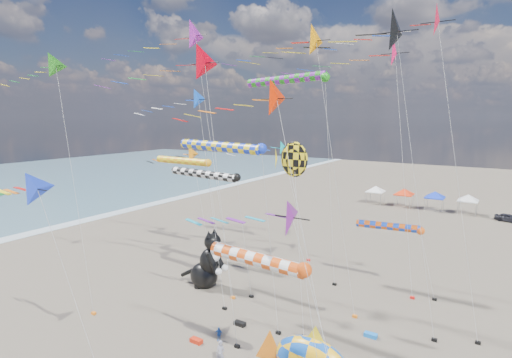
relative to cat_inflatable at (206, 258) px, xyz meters
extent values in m
cone|color=red|center=(12.84, -9.70, 13.93)|extent=(2.04, 2.19, 2.25)
cylinder|color=#B2B2B2|center=(14.83, -9.70, 5.56)|extent=(4.00, 0.02, 16.75)
cone|color=black|center=(17.78, 1.58, 18.60)|extent=(2.92, 3.12, 3.22)
cylinder|color=#B2B2B2|center=(18.62, 1.58, 7.90)|extent=(1.71, 0.02, 21.41)
cube|color=black|center=(19.46, 1.58, -2.71)|extent=(0.36, 0.24, 0.20)
cone|color=#0DC2C5|center=(3.28, 11.36, 9.55)|extent=(1.58, 1.69, 1.74)
cylinder|color=#B2B2B2|center=(4.19, 11.36, 3.37)|extent=(1.84, 0.02, 12.36)
cube|color=black|center=(5.10, 11.36, -2.71)|extent=(0.36, 0.24, 0.20)
cone|color=#227B19|center=(-6.73, -8.99, 16.93)|extent=(2.01, 2.15, 2.22)
cylinder|color=#B2B2B2|center=(-5.51, -8.99, 7.06)|extent=(2.45, 0.02, 19.74)
cube|color=black|center=(-4.30, -8.99, -2.71)|extent=(0.36, 0.24, 0.20)
cone|color=orange|center=(-5.68, 4.11, 8.96)|extent=(1.77, 1.90, 1.96)
cylinder|color=#B2B2B2|center=(-4.17, 4.11, 3.08)|extent=(3.03, 0.02, 11.77)
cube|color=black|center=(-2.67, 4.11, -2.71)|extent=(0.36, 0.24, 0.20)
cone|color=blue|center=(4.86, -15.72, 9.39)|extent=(1.77, 1.90, 1.96)
cylinder|color=#B2B2B2|center=(5.95, -15.72, 3.29)|extent=(2.21, 0.02, 12.20)
cone|color=blue|center=(1.86, -2.64, 14.37)|extent=(1.65, 1.77, 1.82)
cylinder|color=#B2B2B2|center=(2.98, -2.64, 5.78)|extent=(2.25, 0.02, 17.18)
cube|color=black|center=(4.09, -2.64, -2.71)|extent=(0.36, 0.24, 0.20)
cone|color=#ED1255|center=(14.02, 7.77, 18.36)|extent=(2.49, 2.66, 2.74)
cylinder|color=#B2B2B2|center=(15.38, 7.77, 7.78)|extent=(2.74, 0.02, 21.17)
cube|color=black|center=(16.74, 7.77, -2.71)|extent=(0.36, 0.24, 0.20)
cone|color=#C80013|center=(5.80, -6.58, 16.61)|extent=(2.53, 2.70, 2.79)
cylinder|color=#B2B2B2|center=(6.97, -6.58, 6.90)|extent=(2.36, 0.02, 19.42)
cube|color=black|center=(8.13, -6.58, -2.71)|extent=(0.36, 0.24, 0.20)
cone|color=orange|center=(11.15, 1.84, 18.51)|extent=(2.35, 2.51, 2.59)
cylinder|color=#B2B2B2|center=(12.37, 1.84, 7.85)|extent=(2.47, 0.02, 21.32)
cube|color=black|center=(13.60, 1.84, -2.71)|extent=(0.36, 0.24, 0.20)
cone|color=#771B87|center=(15.28, -10.52, 8.32)|extent=(1.87, 2.00, 2.06)
cylinder|color=#B2B2B2|center=(16.51, -10.52, 2.76)|extent=(2.48, 0.02, 11.13)
cone|color=red|center=(18.13, 2.84, 19.44)|extent=(2.32, 2.48, 2.56)
cylinder|color=#B2B2B2|center=(20.11, 2.84, 8.32)|extent=(4.00, 0.02, 22.26)
cube|color=black|center=(22.10, 2.84, -2.71)|extent=(0.36, 0.24, 0.20)
cone|color=purple|center=(0.28, -0.66, 19.88)|extent=(2.54, 2.72, 2.80)
cylinder|color=#B2B2B2|center=(1.89, -0.66, 8.53)|extent=(3.24, 0.02, 22.69)
cube|color=black|center=(3.50, -0.66, -2.71)|extent=(0.36, 0.24, 0.20)
cylinder|color=#DF4A0F|center=(12.10, -10.34, 5.51)|extent=(5.54, 0.75, 0.75)
sphere|color=#DF4A0F|center=(14.87, -10.34, 5.51)|extent=(0.78, 0.78, 0.78)
cylinder|color=#B2B2B2|center=(15.62, -10.34, 1.35)|extent=(1.52, 0.02, 8.32)
cylinder|color=#E1530F|center=(14.15, 8.47, 3.19)|extent=(5.57, 0.68, 0.68)
sphere|color=#E1530F|center=(16.94, 8.47, 3.19)|extent=(0.71, 0.71, 0.71)
cylinder|color=#B2B2B2|center=(17.69, 8.47, 0.19)|extent=(1.52, 0.02, 6.01)
cube|color=black|center=(18.44, 8.47, -2.71)|extent=(0.36, 0.24, 0.20)
cylinder|color=orange|center=(-6.75, 4.51, 8.23)|extent=(6.91, 0.75, 0.75)
sphere|color=orange|center=(-3.30, 4.51, 8.23)|extent=(0.79, 0.79, 0.79)
cylinder|color=#B2B2B2|center=(-2.55, 4.51, 2.71)|extent=(1.52, 0.02, 11.04)
cube|color=black|center=(-1.80, 4.51, -2.71)|extent=(0.36, 0.24, 0.20)
cylinder|color=black|center=(-0.49, 0.40, 7.77)|extent=(7.43, 0.71, 0.71)
sphere|color=black|center=(3.22, 0.40, 7.77)|extent=(0.75, 0.75, 0.75)
cylinder|color=#B2B2B2|center=(3.97, 0.40, 2.48)|extent=(1.52, 0.02, 10.58)
cube|color=black|center=(4.72, 0.40, -2.71)|extent=(0.36, 0.24, 0.20)
cylinder|color=#1D8E19|center=(4.46, 6.80, 16.41)|extent=(7.96, 0.83, 0.83)
sphere|color=#1D8E19|center=(8.44, 6.80, 16.41)|extent=(0.87, 0.87, 0.87)
cylinder|color=#B2B2B2|center=(9.19, 6.80, 6.80)|extent=(1.52, 0.02, 19.22)
cube|color=black|center=(9.94, 6.80, -2.71)|extent=(0.36, 0.24, 0.20)
cylinder|color=#1431CE|center=(4.46, -3.54, 10.72)|extent=(7.44, 0.75, 0.75)
sphere|color=#1431CE|center=(8.18, -3.54, 10.72)|extent=(0.79, 0.79, 0.79)
cylinder|color=#B2B2B2|center=(8.93, -3.54, 3.95)|extent=(1.52, 0.02, 13.53)
cube|color=black|center=(9.68, -3.54, -2.71)|extent=(0.36, 0.24, 0.20)
ellipsoid|color=yellow|center=(9.49, -1.04, 9.81)|extent=(2.20, 0.40, 2.64)
cone|color=yellow|center=(7.99, -1.04, 9.81)|extent=(0.12, 1.80, 1.80)
cylinder|color=#B2B2B2|center=(10.49, -2.04, 3.50)|extent=(2.03, 2.03, 12.62)
cube|color=black|center=(11.49, -3.04, -2.71)|extent=(0.36, 0.24, 0.20)
cone|color=orange|center=(12.12, -8.71, -0.43)|extent=(2.14, 0.31, 2.14)
cone|color=yellow|center=(14.84, -8.71, 1.02)|extent=(1.56, 0.24, 1.55)
imported|color=gray|center=(8.41, -8.80, -1.97)|extent=(0.67, 0.50, 1.67)
imported|color=blue|center=(6.53, -6.57, -2.30)|extent=(0.64, 0.41, 1.02)
cube|color=red|center=(5.37, -7.64, -2.66)|extent=(0.90, 0.44, 0.30)
cube|color=blue|center=(15.50, -0.32, -2.66)|extent=(0.90, 0.44, 0.30)
cube|color=black|center=(6.62, -4.06, -2.66)|extent=(0.90, 0.44, 0.30)
cube|color=white|center=(2.78, 44.81, -0.56)|extent=(3.00, 3.00, 0.15)
pyramid|color=white|center=(2.78, 44.81, 0.49)|extent=(4.20, 4.20, 1.00)
cylinder|color=#999999|center=(1.48, 43.51, -1.71)|extent=(0.08, 0.08, 2.20)
cylinder|color=#999999|center=(4.08, 43.51, -1.71)|extent=(0.08, 0.08, 2.20)
cylinder|color=#999999|center=(1.48, 46.11, -1.71)|extent=(0.08, 0.08, 2.20)
cylinder|color=#999999|center=(4.08, 46.11, -1.71)|extent=(0.08, 0.08, 2.20)
cube|color=red|center=(7.78, 44.81, -0.56)|extent=(3.00, 3.00, 0.15)
pyramid|color=red|center=(7.78, 44.81, 0.49)|extent=(4.20, 4.20, 1.00)
cylinder|color=#999999|center=(6.48, 43.51, -1.71)|extent=(0.08, 0.08, 2.20)
cylinder|color=#999999|center=(9.08, 43.51, -1.71)|extent=(0.08, 0.08, 2.20)
cylinder|color=#999999|center=(6.48, 46.11, -1.71)|extent=(0.08, 0.08, 2.20)
cylinder|color=#999999|center=(9.08, 46.11, -1.71)|extent=(0.08, 0.08, 2.20)
cube|color=#1635DE|center=(12.78, 44.81, -0.56)|extent=(3.00, 3.00, 0.15)
pyramid|color=#1635DE|center=(12.78, 44.81, 0.49)|extent=(4.20, 4.20, 1.00)
cylinder|color=#999999|center=(11.48, 43.51, -1.71)|extent=(0.08, 0.08, 2.20)
cylinder|color=#999999|center=(14.08, 43.51, -1.71)|extent=(0.08, 0.08, 2.20)
cylinder|color=#999999|center=(11.48, 46.11, -1.71)|extent=(0.08, 0.08, 2.20)
cylinder|color=#999999|center=(14.08, 46.11, -1.71)|extent=(0.08, 0.08, 2.20)
cube|color=silver|center=(17.78, 44.81, -0.56)|extent=(3.00, 3.00, 0.15)
pyramid|color=silver|center=(17.78, 44.81, 0.49)|extent=(4.20, 4.20, 1.00)
cylinder|color=#999999|center=(16.48, 43.51, -1.71)|extent=(0.08, 0.08, 2.20)
cylinder|color=#999999|center=(19.08, 43.51, -1.71)|extent=(0.08, 0.08, 2.20)
cylinder|color=#999999|center=(16.48, 46.11, -1.71)|extent=(0.08, 0.08, 2.20)
cylinder|color=#999999|center=(19.08, 46.11, -1.71)|extent=(0.08, 0.08, 2.20)
imported|color=#26262D|center=(23.47, 42.81, -2.19)|extent=(3.87, 2.40, 1.23)
camera|label=1|loc=(22.89, -27.26, 12.91)|focal=28.00mm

